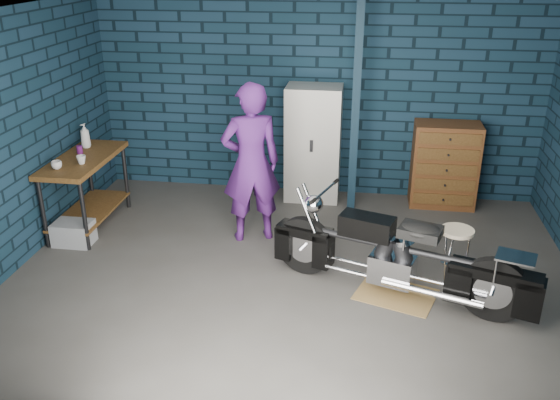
# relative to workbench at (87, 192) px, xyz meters

# --- Properties ---
(ground) EXTENTS (6.00, 6.00, 0.00)m
(ground) POSITION_rel_workbench_xyz_m (2.68, -0.92, -0.46)
(ground) COLOR #464441
(ground) RESTS_ON ground
(room_walls) EXTENTS (6.02, 5.01, 2.71)m
(room_walls) POSITION_rel_workbench_xyz_m (2.68, -0.36, 1.45)
(room_walls) COLOR #102736
(room_walls) RESTS_ON ground
(support_post) EXTENTS (0.10, 0.10, 2.70)m
(support_post) POSITION_rel_workbench_xyz_m (3.23, 1.03, 0.90)
(support_post) COLOR #112635
(support_post) RESTS_ON ground
(workbench) EXTENTS (0.60, 1.40, 0.91)m
(workbench) POSITION_rel_workbench_xyz_m (0.00, 0.00, 0.00)
(workbench) COLOR brown
(workbench) RESTS_ON ground
(drip_mat) EXTENTS (0.91, 0.79, 0.01)m
(drip_mat) POSITION_rel_workbench_xyz_m (3.76, -1.09, -0.45)
(drip_mat) COLOR olive
(drip_mat) RESTS_ON ground
(motorcycle) EXTENTS (2.36, 1.32, 1.01)m
(motorcycle) POSITION_rel_workbench_xyz_m (3.76, -1.09, 0.05)
(motorcycle) COLOR black
(motorcycle) RESTS_ON ground
(person) EXTENTS (0.81, 0.68, 1.90)m
(person) POSITION_rel_workbench_xyz_m (2.08, -0.02, 0.49)
(person) COLOR #4F1D6D
(person) RESTS_ON ground
(storage_bin) EXTENTS (0.44, 0.31, 0.28)m
(storage_bin) POSITION_rel_workbench_xyz_m (0.02, -0.50, -0.32)
(storage_bin) COLOR gray
(storage_bin) RESTS_ON ground
(locker) EXTENTS (0.74, 0.53, 1.58)m
(locker) POSITION_rel_workbench_xyz_m (2.68, 1.31, 0.33)
(locker) COLOR beige
(locker) RESTS_ON ground
(tool_chest) EXTENTS (0.85, 0.47, 1.14)m
(tool_chest) POSITION_rel_workbench_xyz_m (4.44, 1.31, 0.11)
(tool_chest) COLOR brown
(tool_chest) RESTS_ON ground
(shop_stool) EXTENTS (0.43, 0.43, 0.62)m
(shop_stool) POSITION_rel_workbench_xyz_m (4.35, -0.75, -0.15)
(shop_stool) COLOR beige
(shop_stool) RESTS_ON ground
(cup_a) EXTENTS (0.14, 0.14, 0.09)m
(cup_a) POSITION_rel_workbench_xyz_m (-0.10, -0.42, 0.50)
(cup_a) COLOR beige
(cup_a) RESTS_ON workbench
(cup_b) EXTENTS (0.13, 0.13, 0.10)m
(cup_b) POSITION_rel_workbench_xyz_m (0.10, -0.22, 0.51)
(cup_b) COLOR beige
(cup_b) RESTS_ON workbench
(mug_purple) EXTENTS (0.08, 0.08, 0.10)m
(mug_purple) POSITION_rel_workbench_xyz_m (-0.09, 0.13, 0.50)
(mug_purple) COLOR #651B6D
(mug_purple) RESTS_ON workbench
(bottle) EXTENTS (0.15, 0.15, 0.31)m
(bottle) POSITION_rel_workbench_xyz_m (-0.12, 0.38, 0.61)
(bottle) COLOR gray
(bottle) RESTS_ON workbench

